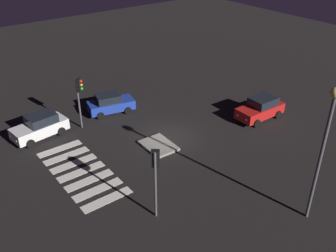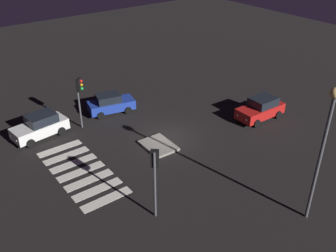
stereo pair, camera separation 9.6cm
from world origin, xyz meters
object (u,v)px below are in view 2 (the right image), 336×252
(car_red, at_px, (261,109))
(traffic_island, at_px, (158,145))
(car_blue, at_px, (111,103))
(traffic_light_south, at_px, (79,91))
(car_white, at_px, (40,126))
(traffic_light_east, at_px, (155,167))
(street_lamp, at_px, (326,135))

(car_red, bearing_deg, traffic_island, -7.88)
(car_blue, height_order, traffic_light_south, traffic_light_south)
(car_red, distance_m, car_white, 17.34)
(car_white, xyz_separation_m, car_blue, (-0.31, 6.16, -0.05))
(traffic_light_south, relative_size, traffic_light_east, 0.98)
(car_white, xyz_separation_m, traffic_light_south, (0.68, 3.13, 2.27))
(car_blue, xyz_separation_m, traffic_light_east, (12.39, -4.16, 2.38))
(traffic_island, bearing_deg, street_lamp, 12.32)
(car_white, height_order, traffic_light_east, traffic_light_east)
(street_lamp, bearing_deg, car_blue, -172.23)
(traffic_island, bearing_deg, car_white, -136.29)
(traffic_island, distance_m, traffic_light_south, 7.24)
(car_red, distance_m, traffic_light_east, 14.20)
(traffic_light_east, bearing_deg, traffic_light_south, 36.07)
(traffic_light_east, xyz_separation_m, street_lamp, (5.22, 6.57, 2.11))
(traffic_island, bearing_deg, traffic_light_south, -152.13)
(traffic_island, relative_size, car_blue, 0.66)
(car_blue, bearing_deg, traffic_light_south, -149.06)
(traffic_light_east, bearing_deg, street_lamp, -86.72)
(car_red, relative_size, car_blue, 1.03)
(car_white, bearing_deg, street_lamp, 109.02)
(car_white, distance_m, traffic_light_east, 12.46)
(car_blue, bearing_deg, traffic_light_east, -95.74)
(car_blue, height_order, traffic_light_east, traffic_light_east)
(traffic_light_south, bearing_deg, street_lamp, -21.88)
(traffic_island, relative_size, traffic_light_south, 0.65)
(car_red, distance_m, street_lamp, 12.37)
(traffic_light_south, bearing_deg, car_red, 19.27)
(traffic_island, xyz_separation_m, car_white, (-6.49, -6.20, 0.78))
(car_white, bearing_deg, traffic_light_south, 160.41)
(car_white, xyz_separation_m, traffic_light_east, (12.08, 2.00, 2.33))
(car_white, bearing_deg, car_red, 145.29)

